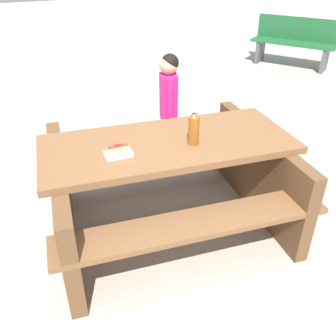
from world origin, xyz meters
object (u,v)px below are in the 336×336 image
park_bench_near (294,41)px  hotdog_tray (118,152)px  child_in_coat (169,97)px  soda_bottle (194,128)px  picnic_table (168,177)px

park_bench_near → hotdog_tray: bearing=36.1°
child_in_coat → soda_bottle: bearing=74.4°
soda_bottle → park_bench_near: 5.13m
hotdog_tray → picnic_table: bearing=-172.3°
hotdog_tray → park_bench_near: (-4.44, -3.24, -0.33)m
hotdog_tray → park_bench_near: park_bench_near is taller
hotdog_tray → soda_bottle: bearing=173.6°
hotdog_tray → park_bench_near: bearing=-143.9°
soda_bottle → hotdog_tray: (0.53, -0.06, -0.09)m
picnic_table → child_in_coat: 1.01m
park_bench_near → child_in_coat: bearing=32.5°
soda_bottle → hotdog_tray: soda_bottle is taller
child_in_coat → park_bench_near: (-3.63, -2.31, -0.27)m
soda_bottle → picnic_table: bearing=-38.1°
hotdog_tray → child_in_coat: bearing=-130.9°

